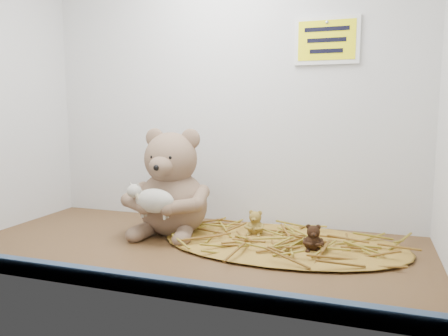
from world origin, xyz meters
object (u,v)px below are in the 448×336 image
(toy_lamb, at_px, (155,201))
(mini_teddy_brown, at_px, (313,236))
(mini_teddy_tan, at_px, (255,221))
(main_teddy, at_px, (172,182))

(toy_lamb, relative_size, mini_teddy_brown, 2.13)
(toy_lamb, distance_m, mini_teddy_tan, 0.28)
(toy_lamb, xyz_separation_m, mini_teddy_brown, (0.41, 0.05, -0.07))
(toy_lamb, bearing_deg, mini_teddy_brown, 7.24)
(main_teddy, height_order, toy_lamb, main_teddy)
(main_teddy, height_order, mini_teddy_tan, main_teddy)
(main_teddy, relative_size, toy_lamb, 2.16)
(mini_teddy_tan, bearing_deg, main_teddy, -172.53)
(main_teddy, distance_m, mini_teddy_brown, 0.42)
(main_teddy, relative_size, mini_teddy_tan, 4.39)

